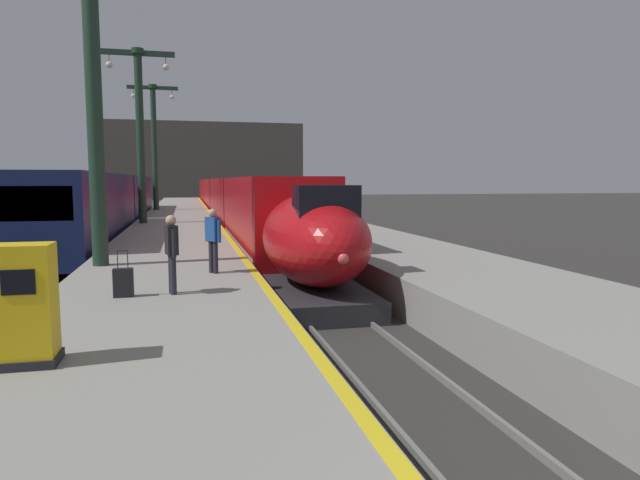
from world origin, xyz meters
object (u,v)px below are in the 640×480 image
object	(u,v)px
regional_train_adjacent	(110,202)
station_column_far	(140,120)
highspeed_train_main	(228,198)
station_column_distant	(154,136)
ticket_machine_yellow	(26,309)
passenger_mid_platform	(213,235)
station_column_mid	(93,68)
passenger_near_edge	(172,248)
rolling_suitcase	(123,282)

from	to	relation	value
regional_train_adjacent	station_column_far	distance (m)	6.47
highspeed_train_main	station_column_distant	world-z (taller)	station_column_distant
station_column_far	ticket_machine_yellow	size ratio (longest dim) A/B	6.05
station_column_far	passenger_mid_platform	distance (m)	19.41
station_column_mid	station_column_far	size ratio (longest dim) A/B	0.94
station_column_distant	passenger_near_edge	size ratio (longest dim) A/B	6.01
highspeed_train_main	passenger_mid_platform	xyz separation A→B (m)	(-2.82, -34.12, 0.06)
rolling_suitcase	station_column_distant	bearing A→B (deg)	91.75
passenger_mid_platform	highspeed_train_main	bearing A→B (deg)	85.27
station_column_mid	rolling_suitcase	bearing A→B (deg)	-76.90
station_column_far	rolling_suitcase	xyz separation A→B (m)	(1.10, -21.19, -5.48)
passenger_near_edge	ticket_machine_yellow	xyz separation A→B (m)	(-1.74, -4.33, -0.25)
rolling_suitcase	station_column_far	bearing A→B (deg)	92.98
station_column_distant	rolling_suitcase	xyz separation A→B (m)	(1.10, -36.10, -5.73)
station_column_mid	ticket_machine_yellow	size ratio (longest dim) A/B	5.71
ticket_machine_yellow	station_column_distant	bearing A→B (deg)	90.50
ticket_machine_yellow	highspeed_train_main	bearing A→B (deg)	82.29
station_column_mid	rolling_suitcase	size ratio (longest dim) A/B	9.30
station_column_mid	passenger_mid_platform	xyz separation A→B (m)	(3.08, -2.12, -4.51)
regional_train_adjacent	ticket_machine_yellow	world-z (taller)	regional_train_adjacent
station_column_distant	ticket_machine_yellow	xyz separation A→B (m)	(0.35, -40.35, -5.30)
highspeed_train_main	station_column_far	xyz separation A→B (m)	(-5.90, -15.56, 4.86)
regional_train_adjacent	ticket_machine_yellow	bearing A→B (deg)	-85.02
station_column_mid	ticket_machine_yellow	world-z (taller)	station_column_mid
highspeed_train_main	station_column_distant	distance (m)	7.83
ticket_machine_yellow	station_column_mid	bearing A→B (deg)	92.23
station_column_distant	rolling_suitcase	distance (m)	36.57
station_column_far	station_column_distant	bearing A→B (deg)	90.00
regional_train_adjacent	passenger_mid_platform	world-z (taller)	regional_train_adjacent
regional_train_adjacent	station_column_mid	distance (m)	20.89
station_column_mid	ticket_machine_yellow	bearing A→B (deg)	-87.77
station_column_far	station_column_distant	world-z (taller)	station_column_distant
station_column_distant	passenger_mid_platform	size ratio (longest dim) A/B	6.01
regional_train_adjacent	station_column_distant	distance (m)	12.32
passenger_near_edge	rolling_suitcase	size ratio (longest dim) A/B	1.72
highspeed_train_main	regional_train_adjacent	bearing A→B (deg)	-124.69
station_column_far	rolling_suitcase	distance (m)	21.92
regional_train_adjacent	passenger_mid_platform	size ratio (longest dim) A/B	21.66
station_column_far	regional_train_adjacent	bearing A→B (deg)	119.71
regional_train_adjacent	rolling_suitcase	bearing A→B (deg)	-82.48
rolling_suitcase	passenger_mid_platform	bearing A→B (deg)	53.16
station_column_distant	rolling_suitcase	bearing A→B (deg)	-88.25
regional_train_adjacent	station_column_mid	world-z (taller)	station_column_mid
station_column_mid	station_column_distant	world-z (taller)	station_column_distant
regional_train_adjacent	passenger_near_edge	bearing A→B (deg)	-80.24
station_column_mid	ticket_machine_yellow	xyz separation A→B (m)	(0.35, -8.99, -4.76)
highspeed_train_main	station_column_far	world-z (taller)	station_column_far
passenger_near_edge	ticket_machine_yellow	distance (m)	4.68
station_column_mid	passenger_mid_platform	world-z (taller)	station_column_mid
highspeed_train_main	station_column_far	bearing A→B (deg)	-110.77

